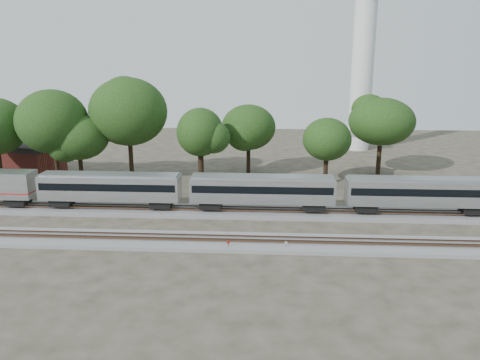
% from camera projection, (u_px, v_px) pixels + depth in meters
% --- Properties ---
extents(ground, '(160.00, 160.00, 0.00)m').
position_uv_depth(ground, '(187.00, 229.00, 52.76)').
color(ground, '#383328').
rests_on(ground, ground).
extents(track_far, '(160.00, 5.00, 0.73)m').
position_uv_depth(track_far, '(195.00, 211.00, 58.50)').
color(track_far, slate).
rests_on(track_far, ground).
extents(track_near, '(160.00, 5.00, 0.73)m').
position_uv_depth(track_near, '(180.00, 241.00, 48.84)').
color(track_near, slate).
rests_on(track_near, ground).
extents(train, '(110.37, 3.15, 4.65)m').
position_uv_depth(train, '(341.00, 190.00, 56.70)').
color(train, silver).
rests_on(train, ground).
extents(switch_stand_red, '(0.31, 0.16, 1.01)m').
position_uv_depth(switch_stand_red, '(228.00, 244.00, 46.83)').
color(switch_stand_red, '#512D19').
rests_on(switch_stand_red, ground).
extents(switch_stand_white, '(0.29, 0.14, 0.96)m').
position_uv_depth(switch_stand_white, '(286.00, 245.00, 46.80)').
color(switch_stand_white, '#512D19').
rests_on(switch_stand_white, ground).
extents(switch_lever, '(0.56, 0.42, 0.30)m').
position_uv_depth(switch_lever, '(226.00, 249.00, 46.87)').
color(switch_lever, '#512D19').
rests_on(switch_lever, ground).
extents(brick_building, '(11.76, 9.63, 4.92)m').
position_uv_depth(brick_building, '(28.00, 158.00, 78.85)').
color(brick_building, maroon).
rests_on(brick_building, ground).
extents(tree_1, '(9.75, 9.75, 13.75)m').
position_uv_depth(tree_1, '(52.00, 122.00, 69.71)').
color(tree_1, black).
rests_on(tree_1, ground).
extents(tree_2, '(7.40, 7.40, 10.44)m').
position_uv_depth(tree_2, '(78.00, 137.00, 70.29)').
color(tree_2, black).
rests_on(tree_2, ground).
extents(tree_3, '(11.07, 11.07, 15.60)m').
position_uv_depth(tree_3, '(128.00, 112.00, 71.20)').
color(tree_3, black).
rests_on(tree_3, ground).
extents(tree_4, '(8.23, 8.23, 11.60)m').
position_uv_depth(tree_4, '(200.00, 132.00, 69.71)').
color(tree_4, black).
rests_on(tree_4, ground).
extents(tree_5, '(8.01, 8.01, 11.29)m').
position_uv_depth(tree_5, '(249.00, 127.00, 76.32)').
color(tree_5, black).
rests_on(tree_5, ground).
extents(tree_6, '(7.13, 7.13, 10.05)m').
position_uv_depth(tree_6, '(327.00, 139.00, 70.12)').
color(tree_6, black).
rests_on(tree_6, ground).
extents(tree_7, '(8.93, 8.93, 12.60)m').
position_uv_depth(tree_7, '(382.00, 122.00, 76.20)').
color(tree_7, black).
rests_on(tree_7, ground).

